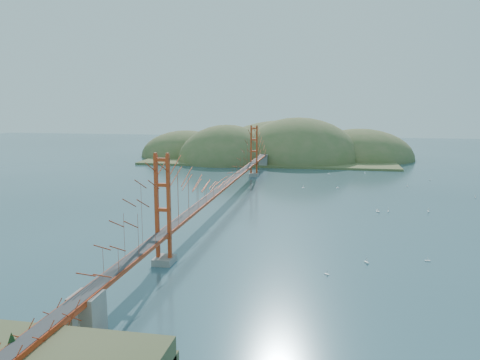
% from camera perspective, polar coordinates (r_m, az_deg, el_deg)
% --- Properties ---
extents(ground, '(320.00, 320.00, 0.00)m').
position_cam_1_polar(ground, '(78.38, -1.75, -2.90)').
color(ground, '#2A4854').
rests_on(ground, ground).
extents(bridge, '(2.20, 94.40, 12.00)m').
position_cam_1_polar(bridge, '(77.36, -1.75, 2.21)').
color(bridge, gray).
rests_on(bridge, ground).
extents(approach_viaduct, '(1.40, 12.00, 3.38)m').
position_cam_1_polar(approach_viaduct, '(31.58, -23.63, -18.09)').
color(approach_viaduct, '#A63012').
rests_on(approach_viaduct, ground).
extents(promontory, '(9.00, 6.00, 0.24)m').
position_cam_1_polar(promontory, '(35.21, -20.06, -19.33)').
color(promontory, '#59544C').
rests_on(promontory, ground).
extents(fort, '(3.70, 2.30, 1.75)m').
position_cam_1_polar(fort, '(35.30, -18.92, -18.18)').
color(fort, brown).
rests_on(fort, ground).
extents(far_headlands, '(84.00, 58.00, 25.00)m').
position_cam_1_polar(far_headlands, '(144.96, 4.96, 2.77)').
color(far_headlands, olive).
rests_on(far_headlands, ground).
extents(sailboat_17, '(0.49, 0.42, 0.56)m').
position_cam_1_polar(sailboat_17, '(109.80, 22.17, 0.03)').
color(sailboat_17, white).
rests_on(sailboat_17, ground).
extents(sailboat_12, '(0.62, 0.52, 0.73)m').
position_cam_1_polar(sailboat_12, '(112.42, 10.78, 0.79)').
color(sailboat_12, white).
rests_on(sailboat_12, ground).
extents(sailboat_10, '(0.66, 0.66, 0.70)m').
position_cam_1_polar(sailboat_10, '(51.80, 15.16, -9.57)').
color(sailboat_10, white).
rests_on(sailboat_10, ground).
extents(sailboat_15, '(0.52, 0.52, 0.57)m').
position_cam_1_polar(sailboat_15, '(115.62, 14.99, 0.86)').
color(sailboat_15, white).
rests_on(sailboat_15, ground).
extents(sailboat_9, '(0.53, 0.53, 0.55)m').
position_cam_1_polar(sailboat_9, '(93.18, 26.75, -1.85)').
color(sailboat_9, white).
rests_on(sailboat_9, ground).
extents(sailboat_14, '(0.48, 0.60, 0.71)m').
position_cam_1_polar(sailboat_14, '(78.18, 21.99, -3.51)').
color(sailboat_14, white).
rests_on(sailboat_14, ground).
extents(sailboat_3, '(0.61, 0.61, 0.65)m').
position_cam_1_polar(sailboat_3, '(93.48, 7.72, -0.87)').
color(sailboat_3, white).
rests_on(sailboat_3, ground).
extents(sailboat_16, '(0.60, 0.60, 0.65)m').
position_cam_1_polar(sailboat_16, '(94.35, 11.82, -0.90)').
color(sailboat_16, white).
rests_on(sailboat_16, ground).
extents(sailboat_6, '(0.52, 0.52, 0.55)m').
position_cam_1_polar(sailboat_6, '(47.60, 10.54, -11.14)').
color(sailboat_6, white).
rests_on(sailboat_6, ground).
extents(sailboat_2, '(0.56, 0.47, 0.64)m').
position_cam_1_polar(sailboat_2, '(54.36, 21.90, -9.04)').
color(sailboat_2, white).
rests_on(sailboat_2, ground).
extents(sailboat_8, '(0.54, 0.54, 0.58)m').
position_cam_1_polar(sailboat_8, '(99.99, 19.71, -0.68)').
color(sailboat_8, white).
rests_on(sailboat_8, ground).
extents(sailboat_4, '(0.50, 0.56, 0.63)m').
position_cam_1_polar(sailboat_4, '(76.16, 17.63, -3.60)').
color(sailboat_4, white).
rests_on(sailboat_4, ground).
extents(sailboat_0, '(0.45, 0.52, 0.60)m').
position_cam_1_polar(sailboat_0, '(75.61, 16.34, -3.63)').
color(sailboat_0, white).
rests_on(sailboat_0, ground).
extents(sailboat_1, '(0.62, 0.62, 0.70)m').
position_cam_1_polar(sailboat_1, '(75.45, 16.53, -3.66)').
color(sailboat_1, white).
rests_on(sailboat_1, ground).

